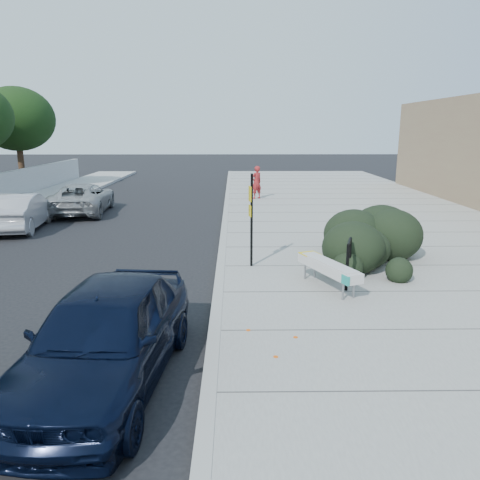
% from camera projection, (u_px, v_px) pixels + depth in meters
% --- Properties ---
extents(ground, '(120.00, 120.00, 0.00)m').
position_uv_depth(ground, '(218.00, 299.00, 10.25)').
color(ground, black).
rests_on(ground, ground).
extents(sidewalk_near, '(11.20, 50.00, 0.15)m').
position_uv_depth(sidewalk_near, '(396.00, 241.00, 15.17)').
color(sidewalk_near, gray).
rests_on(sidewalk_near, ground).
extents(curb_near, '(0.22, 50.00, 0.17)m').
position_uv_depth(curb_near, '(223.00, 241.00, 15.10)').
color(curb_near, '#9E9E99').
rests_on(curb_near, ground).
extents(tree_far_f, '(4.40, 4.40, 6.07)m').
position_uv_depth(tree_far_f, '(16.00, 119.00, 27.61)').
color(tree_far_f, '#332114').
rests_on(tree_far_f, ground).
extents(bench, '(1.13, 2.03, 0.61)m').
position_uv_depth(bench, '(328.00, 267.00, 10.38)').
color(bench, gray).
rests_on(bench, sidewalk_near).
extents(bike_rack, '(0.27, 0.70, 1.07)m').
position_uv_depth(bike_rack, '(349.00, 258.00, 10.50)').
color(bike_rack, black).
rests_on(bike_rack, sidewalk_near).
extents(sign_post, '(0.11, 0.28, 2.39)m').
position_uv_depth(sign_post, '(251.00, 214.00, 11.86)').
color(sign_post, black).
rests_on(sign_post, sidewalk_near).
extents(hedge, '(2.52, 4.39, 1.57)m').
position_uv_depth(hedge, '(368.00, 230.00, 12.72)').
color(hedge, black).
rests_on(hedge, sidewalk_near).
extents(sedan_navy, '(2.22, 4.61, 1.52)m').
position_uv_depth(sedan_navy, '(106.00, 335.00, 6.68)').
color(sedan_navy, black).
rests_on(sedan_navy, ground).
extents(wagon_silver, '(1.96, 4.26, 1.35)m').
position_uv_depth(wagon_silver, '(21.00, 211.00, 17.18)').
color(wagon_silver, '#B3B2B7').
rests_on(wagon_silver, ground).
extents(suv_silver, '(2.59, 4.93, 1.32)m').
position_uv_depth(suv_silver, '(82.00, 198.00, 20.53)').
color(suv_silver, '#929597').
rests_on(suv_silver, ground).
extents(pedestrian, '(0.72, 0.68, 1.66)m').
position_uv_depth(pedestrian, '(256.00, 182.00, 23.74)').
color(pedestrian, maroon).
rests_on(pedestrian, sidewalk_near).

